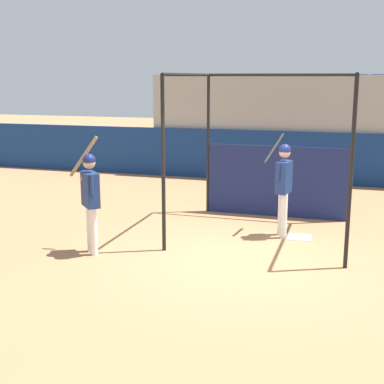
{
  "coord_description": "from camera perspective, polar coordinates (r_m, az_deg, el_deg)",
  "views": [
    {
      "loc": [
        1.8,
        -8.76,
        3.13
      ],
      "look_at": [
        -1.02,
        0.57,
        1.02
      ],
      "focal_mm": 50.0,
      "sensor_mm": 36.0,
      "label": 1
    }
  ],
  "objects": [
    {
      "name": "bleacher_section",
      "position": [
        17.83,
        11.06,
        7.08
      ],
      "size": [
        8.7,
        3.2,
        3.21
      ],
      "color": "#9E9E99",
      "rests_on": "ground"
    },
    {
      "name": "ground_plane",
      "position": [
        9.47,
        4.95,
        -7.12
      ],
      "size": [
        60.0,
        60.0,
        0.0
      ],
      "primitive_type": "plane",
      "color": "#A8754C"
    },
    {
      "name": "home_plate",
      "position": [
        10.85,
        11.38,
        -4.75
      ],
      "size": [
        0.44,
        0.44,
        0.02
      ],
      "color": "white",
      "rests_on": "ground"
    },
    {
      "name": "player_waiting",
      "position": [
        9.62,
        -10.81,
        -0.13
      ],
      "size": [
        0.76,
        0.64,
        2.09
      ],
      "rotation": [
        0.0,
        0.0,
        2.33
      ],
      "color": "white",
      "rests_on": "ground"
    },
    {
      "name": "player_batter",
      "position": [
        10.62,
        9.72,
        1.22
      ],
      "size": [
        0.56,
        0.92,
        2.0
      ],
      "rotation": [
        0.0,
        0.0,
        1.38
      ],
      "color": "white",
      "rests_on": "ground"
    },
    {
      "name": "outfield_wall",
      "position": [
        16.29,
        10.33,
        3.67
      ],
      "size": [
        24.0,
        0.12,
        1.53
      ],
      "color": "navy",
      "rests_on": "ground"
    },
    {
      "name": "batting_cage",
      "position": [
        11.61,
        8.7,
        3.24
      ],
      "size": [
        3.28,
        3.13,
        3.2
      ],
      "color": "black",
      "rests_on": "ground"
    }
  ]
}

